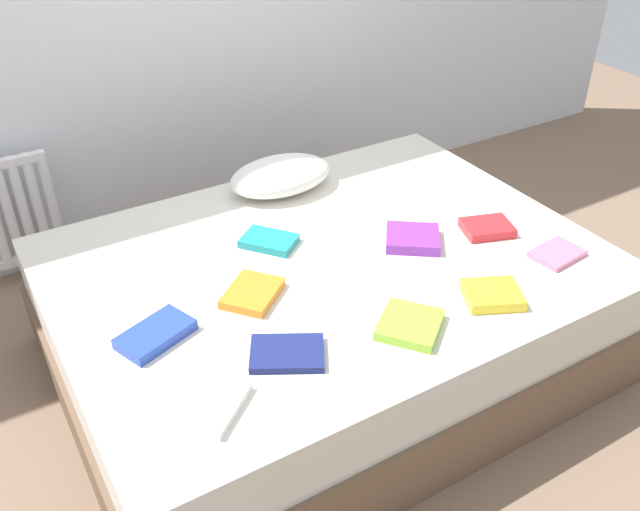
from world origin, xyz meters
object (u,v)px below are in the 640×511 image
(textbook_red, at_px, (487,228))
(textbook_blue, at_px, (156,334))
(textbook_teal, at_px, (269,241))
(textbook_purple, at_px, (413,238))
(textbook_yellow, at_px, (492,295))
(textbook_lime, at_px, (410,325))
(pillow, at_px, (281,175))
(bed, at_px, (327,311))
(radiator, at_px, (17,212))
(textbook_pink, at_px, (557,254))
(textbook_orange, at_px, (252,293))
(textbook_white, at_px, (208,403))
(textbook_navy, at_px, (287,353))

(textbook_red, height_order, textbook_blue, same)
(textbook_red, bearing_deg, textbook_teal, 173.67)
(textbook_purple, relative_size, textbook_blue, 0.86)
(textbook_yellow, distance_m, textbook_lime, 0.33)
(pillow, xyz_separation_m, textbook_purple, (0.23, -0.64, -0.05))
(textbook_red, bearing_deg, bed, -176.37)
(radiator, xyz_separation_m, textbook_yellow, (1.25, -1.70, 0.16))
(pillow, relative_size, textbook_purple, 2.29)
(pillow, xyz_separation_m, textbook_pink, (0.63, -0.98, -0.06))
(textbook_orange, relative_size, textbook_teal, 1.01)
(textbook_orange, bearing_deg, bed, -27.03)
(textbook_white, bearing_deg, textbook_lime, -41.13)
(textbook_purple, height_order, textbook_navy, textbook_purple)
(textbook_pink, height_order, textbook_white, textbook_white)
(bed, height_order, textbook_teal, textbook_teal)
(pillow, height_order, textbook_yellow, pillow)
(radiator, xyz_separation_m, textbook_lime, (0.92, -1.69, 0.15))
(textbook_navy, height_order, textbook_yellow, textbook_yellow)
(textbook_teal, xyz_separation_m, textbook_white, (-0.53, -0.66, -0.00))
(textbook_yellow, relative_size, textbook_blue, 0.80)
(bed, relative_size, textbook_lime, 10.14)
(textbook_purple, height_order, textbook_lime, textbook_purple)
(pillow, distance_m, textbook_purple, 0.68)
(bed, bearing_deg, textbook_pink, -30.30)
(textbook_lime, bearing_deg, textbook_red, -10.93)
(textbook_purple, height_order, textbook_yellow, textbook_purple)
(pillow, relative_size, textbook_navy, 2.04)
(pillow, bearing_deg, radiator, 147.32)
(textbook_purple, xyz_separation_m, textbook_lime, (-0.32, -0.40, -0.00))
(textbook_navy, height_order, textbook_blue, textbook_blue)
(textbook_yellow, bearing_deg, textbook_blue, -175.16)
(textbook_teal, bearing_deg, textbook_purple, 21.92)
(textbook_navy, bearing_deg, radiator, 137.46)
(pillow, distance_m, textbook_lime, 1.04)
(textbook_teal, bearing_deg, textbook_orange, -75.12)
(radiator, distance_m, textbook_pink, 2.32)
(textbook_navy, relative_size, textbook_lime, 1.13)
(bed, relative_size, textbook_teal, 9.98)
(textbook_purple, distance_m, textbook_red, 0.31)
(textbook_purple, distance_m, textbook_white, 1.08)
(bed, bearing_deg, textbook_white, -145.33)
(textbook_teal, bearing_deg, textbook_yellow, -2.92)
(textbook_orange, distance_m, textbook_navy, 0.33)
(textbook_teal, distance_m, textbook_red, 0.85)
(pillow, distance_m, textbook_yellow, 1.09)
(radiator, bearing_deg, textbook_purple, -46.10)
(textbook_red, relative_size, textbook_pink, 1.00)
(bed, relative_size, textbook_red, 10.74)
(textbook_white, bearing_deg, textbook_red, -26.69)
(textbook_purple, xyz_separation_m, textbook_navy, (-0.72, -0.31, -0.01))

